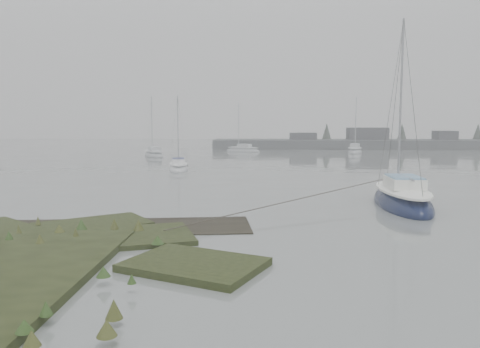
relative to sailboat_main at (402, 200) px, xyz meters
name	(u,v)px	position (x,y,z in m)	size (l,w,h in m)	color
ground	(230,166)	(-9.10, 20.77, -0.29)	(160.00, 160.00, 0.00)	slate
far_shoreline	(409,143)	(17.74, 52.67, 0.56)	(60.00, 8.00, 4.15)	#4C4F51
sailboat_main	(402,200)	(0.00, 0.00, 0.00)	(2.61, 6.86, 9.51)	black
sailboat_white	(178,168)	(-13.22, 16.78, -0.09)	(2.26, 4.97, 6.76)	silver
sailboat_far_a	(154,155)	(-18.78, 33.32, -0.06)	(3.97, 5.69, 7.69)	#9EA3A8
sailboat_far_b	(355,151)	(6.64, 40.85, -0.04)	(3.24, 6.00, 8.06)	silver
sailboat_far_c	(243,150)	(-8.35, 42.84, -0.07)	(5.33, 3.85, 7.24)	#A5ABAF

